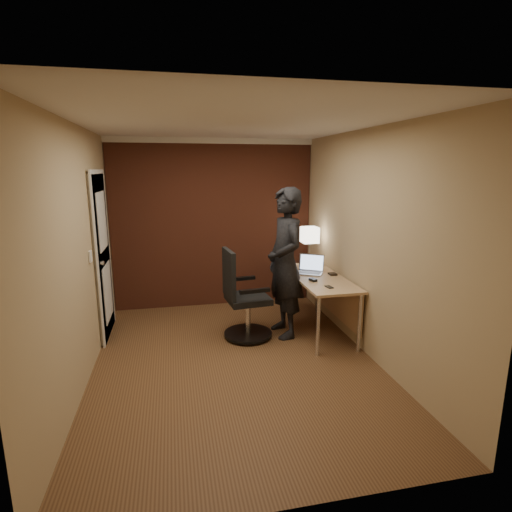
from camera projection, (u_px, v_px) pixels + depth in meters
name	position (u px, v px, depth m)	size (l,w,h in m)	color
room	(197.00, 220.00, 5.51)	(4.00, 4.00, 4.00)	brown
desk	(323.00, 286.00, 5.11)	(0.60, 1.50, 0.73)	tan
desk_lamp	(310.00, 235.00, 5.63)	(0.22, 0.22, 0.54)	silver
laptop	(310.00, 268.00, 5.24)	(0.42, 0.39, 0.23)	silver
mouse	(313.00, 280.00, 4.85)	(0.06, 0.10, 0.03)	black
phone	(329.00, 287.00, 4.60)	(0.06, 0.12, 0.01)	black
wallet	(333.00, 274.00, 5.14)	(0.09, 0.11, 0.02)	black
office_chair	(242.00, 300.00, 4.89)	(0.60, 0.65, 1.10)	black
person	(285.00, 263.00, 4.92)	(0.68, 0.44, 1.86)	black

